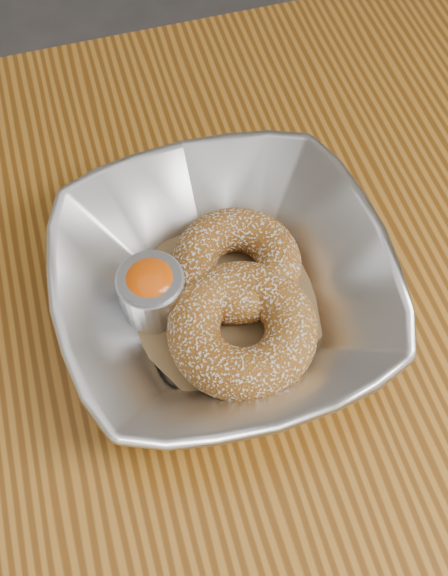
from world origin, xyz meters
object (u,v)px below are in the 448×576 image
object	(u,v)px
serving_bowl	(224,288)
ramekin	(152,290)
donut_back	(236,264)
donut_front	(242,329)
table	(252,429)

from	to	relation	value
serving_bowl	ramekin	distance (m)	0.05
donut_back	donut_front	xyz separation A→B (m)	(-0.01, -0.05, 0.00)
serving_bowl	table	bearing A→B (deg)	-85.81
serving_bowl	donut_back	world-z (taller)	serving_bowl
table	serving_bowl	bearing A→B (deg)	94.19
table	ramekin	distance (m)	0.16
donut_back	donut_front	bearing A→B (deg)	-102.45
serving_bowl	ramekin	size ratio (longest dim) A/B	4.94
ramekin	serving_bowl	bearing A→B (deg)	-12.41
donut_front	ramekin	bearing A→B (deg)	139.34
serving_bowl	donut_front	bearing A→B (deg)	-84.89
donut_front	table	bearing A→B (deg)	-86.80
donut_front	ramekin	distance (m)	0.07
donut_back	ramekin	world-z (taller)	ramekin
donut_front	ramekin	size ratio (longest dim) A/B	2.17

